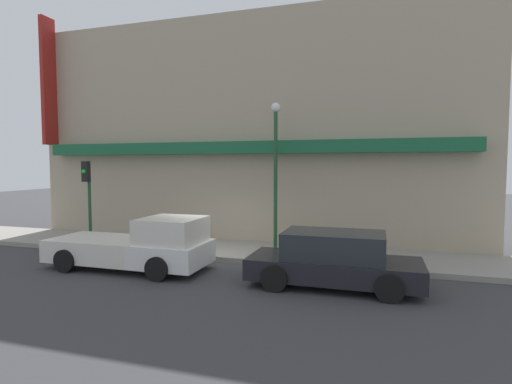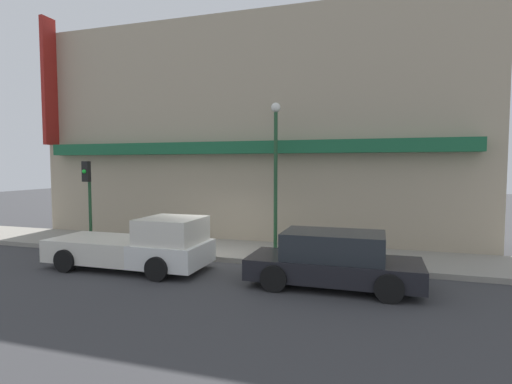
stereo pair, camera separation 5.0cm
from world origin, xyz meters
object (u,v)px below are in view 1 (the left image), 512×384
(fire_hydrant, at_px, (288,248))
(parked_car, at_px, (334,260))
(pickup_truck, at_px, (139,246))
(traffic_light, at_px, (88,187))
(street_lamp, at_px, (276,158))

(fire_hydrant, bearing_deg, parked_car, -52.79)
(parked_car, height_order, fire_hydrant, parked_car)
(pickup_truck, bearing_deg, traffic_light, 151.23)
(parked_car, xyz_separation_m, street_lamp, (-2.57, 3.54, 2.88))
(parked_car, bearing_deg, street_lamp, 125.49)
(pickup_truck, distance_m, parked_car, 6.20)
(pickup_truck, distance_m, traffic_light, 4.41)
(pickup_truck, xyz_separation_m, traffic_light, (-3.56, 1.95, 1.73))
(pickup_truck, height_order, street_lamp, street_lamp)
(pickup_truck, height_order, fire_hydrant, pickup_truck)
(fire_hydrant, xyz_separation_m, traffic_light, (-7.95, -0.43, 2.00))
(parked_car, bearing_deg, fire_hydrant, 126.70)
(pickup_truck, height_order, parked_car, pickup_truck)
(fire_hydrant, height_order, traffic_light, traffic_light)
(fire_hydrant, distance_m, traffic_light, 8.21)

